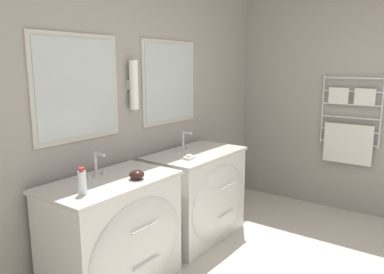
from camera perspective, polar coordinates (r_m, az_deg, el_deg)
name	(u,v)px	position (r m, az deg, el deg)	size (l,w,h in m)	color
wall_back	(129,109)	(3.36, -9.61, 4.20)	(5.85, 0.16, 2.60)	gray
wall_right	(331,99)	(4.68, 20.45, 5.38)	(0.13, 4.01, 2.60)	gray
vanity_left	(116,236)	(2.95, -11.51, -14.50)	(1.01, 0.65, 0.86)	silver
vanity_right	(199,195)	(3.71, 1.07, -8.86)	(1.01, 0.65, 0.86)	silver
faucet_left	(97,165)	(2.90, -14.31, -4.14)	(0.17, 0.12, 0.19)	silver
faucet_right	(184,141)	(3.67, -1.19, -0.65)	(0.17, 0.12, 0.19)	silver
toiletry_bottle	(82,182)	(2.53, -16.39, -6.62)	(0.05, 0.05, 0.18)	silver
amenity_bowl	(137,175)	(2.79, -8.42, -5.70)	(0.11, 0.11, 0.07)	black
soap_dish	(189,157)	(3.34, -0.45, -3.09)	(0.10, 0.07, 0.04)	white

